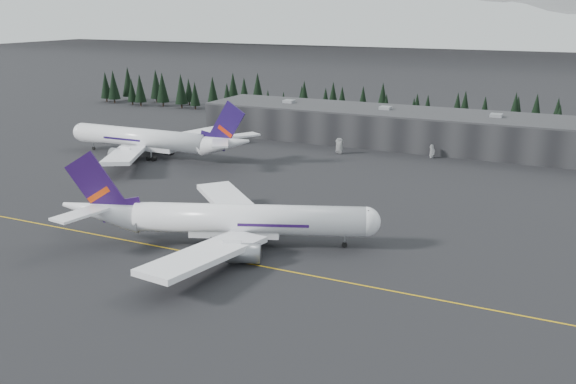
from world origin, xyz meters
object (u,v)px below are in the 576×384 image
at_px(gse_vehicle_a, 340,151).
at_px(gse_vehicle_b, 432,156).
at_px(terminal, 411,128).
at_px(jet_parked, 156,140).
at_px(jet_main, 221,219).

distance_m(gse_vehicle_a, gse_vehicle_b, 31.70).
distance_m(terminal, gse_vehicle_a, 31.73).
relative_size(jet_parked, gse_vehicle_a, 12.92).
height_order(jet_parked, gse_vehicle_b, jet_parked).
distance_m(jet_main, gse_vehicle_b, 104.16).
bearing_deg(gse_vehicle_a, jet_main, -73.32).
bearing_deg(jet_parked, jet_main, 134.85).
bearing_deg(terminal, jet_parked, -141.57).
relative_size(terminal, gse_vehicle_b, 34.28).
xyz_separation_m(terminal, gse_vehicle_a, (-18.18, -25.40, -5.53)).
xyz_separation_m(jet_parked, gse_vehicle_a, (54.46, 32.23, -5.18)).
relative_size(jet_main, jet_parked, 0.93).
relative_size(terminal, jet_main, 2.41).
bearing_deg(jet_parked, terminal, -142.47).
bearing_deg(jet_main, gse_vehicle_a, 74.11).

